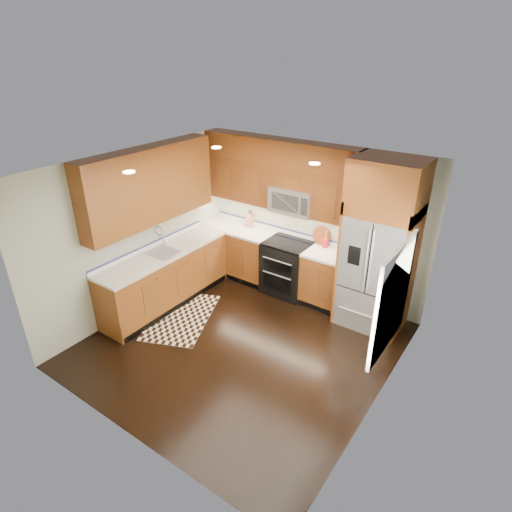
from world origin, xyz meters
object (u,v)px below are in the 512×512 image
Objects in this scene: refrigerator at (379,247)px; knife_block at (250,219)px; utensil_crock at (325,241)px; range at (287,268)px; rug at (182,317)px.

refrigerator is 8.78× the size of knife_block.
range is at bearing -160.44° from utensil_crock.
utensil_crock is (1.55, -0.04, -0.02)m from knife_block.
range is 1.97m from rug.
rug is at bearing -129.30° from utensil_crock.
rug is at bearing -146.97° from refrigerator.
refrigerator reaches higher than rug.
refrigerator is at bearing -14.12° from utensil_crock.
range is 0.36× the size of refrigerator.
range is 3.12× the size of utensil_crock.
range is at bearing -14.33° from knife_block.
refrigerator is 1.03m from utensil_crock.
range is 0.66× the size of rug.
rug is at bearing -89.51° from knife_block.
rug is 4.76× the size of utensil_crock.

